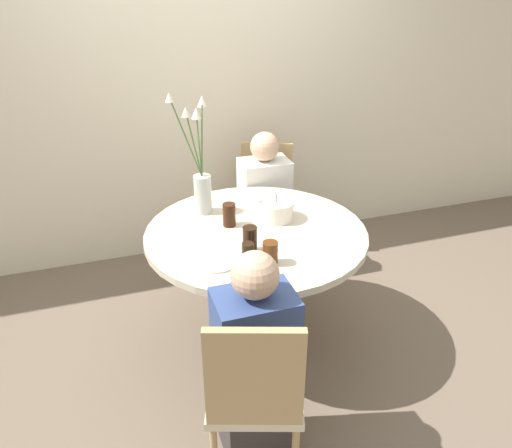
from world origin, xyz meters
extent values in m
plane|color=#6B5B4C|center=(0.00, 0.00, 0.00)|extent=(16.00, 16.00, 0.00)
cube|color=beige|center=(0.00, 1.28, 1.30)|extent=(8.00, 0.05, 2.60)
cylinder|color=beige|center=(0.00, 0.00, 0.74)|extent=(1.24, 1.24, 0.04)
cylinder|color=#B7AD99|center=(0.00, 0.00, 0.38)|extent=(0.13, 0.13, 0.69)
cylinder|color=#B7AD99|center=(0.00, 0.00, 0.01)|extent=(0.50, 0.50, 0.03)
cube|color=beige|center=(0.33, 0.81, 0.45)|extent=(0.52, 0.52, 0.04)
cube|color=tan|center=(0.40, 0.98, 0.70)|extent=(0.36, 0.18, 0.46)
cylinder|color=tan|center=(0.11, 0.72, 0.21)|extent=(0.03, 0.03, 0.43)
cylinder|color=tan|center=(0.43, 0.59, 0.21)|extent=(0.03, 0.03, 0.43)
cylinder|color=tan|center=(0.24, 1.03, 0.21)|extent=(0.03, 0.03, 0.43)
cylinder|color=tan|center=(0.56, 0.90, 0.21)|extent=(0.03, 0.03, 0.43)
cube|color=beige|center=(-0.28, -0.83, 0.45)|extent=(0.51, 0.51, 0.04)
cube|color=tan|center=(-0.33, -1.00, 0.70)|extent=(0.37, 0.15, 0.46)
cylinder|color=tan|center=(-0.06, -0.72, 0.21)|extent=(0.03, 0.03, 0.43)
cylinder|color=tan|center=(-0.38, -0.61, 0.21)|extent=(0.03, 0.03, 0.43)
cylinder|color=white|center=(0.16, 0.10, 0.82)|extent=(0.20, 0.20, 0.11)
cylinder|color=#E54C4C|center=(0.16, 0.10, 0.89)|extent=(0.01, 0.01, 0.04)
cylinder|color=silver|center=(-0.23, 0.32, 0.88)|extent=(0.10, 0.10, 0.23)
cylinder|color=#4C7538|center=(-0.23, 0.34, 1.17)|extent=(0.01, 0.05, 0.36)
cone|color=silver|center=(-0.23, 0.37, 1.35)|extent=(0.06, 0.06, 0.06)
cylinder|color=#4C7538|center=(-0.26, 0.33, 1.18)|extent=(0.08, 0.02, 0.38)
cone|color=silver|center=(-0.29, 0.33, 1.37)|extent=(0.05, 0.05, 0.06)
cylinder|color=#4C7538|center=(-0.31, 0.29, 1.24)|extent=(0.17, 0.08, 0.49)
cone|color=silver|center=(-0.39, 0.25, 1.48)|extent=(0.05, 0.05, 0.05)
cylinder|color=#4C7538|center=(-0.21, 0.35, 1.21)|extent=(0.04, 0.06, 0.43)
cone|color=silver|center=(-0.19, 0.37, 1.42)|extent=(0.04, 0.04, 0.05)
cylinder|color=#4C7538|center=(-0.20, 0.40, 1.19)|extent=(0.06, 0.16, 0.40)
cone|color=silver|center=(-0.17, 0.47, 1.39)|extent=(0.06, 0.06, 0.06)
cylinder|color=silver|center=(-0.29, -0.27, 0.77)|extent=(0.20, 0.20, 0.01)
cylinder|color=#51280F|center=(-0.04, -0.35, 0.82)|extent=(0.08, 0.08, 0.12)
cylinder|color=#33190C|center=(-0.12, 0.11, 0.83)|extent=(0.07, 0.07, 0.13)
cylinder|color=black|center=(-0.15, -0.32, 0.82)|extent=(0.06, 0.06, 0.12)
cylinder|color=black|center=(-0.10, -0.21, 0.83)|extent=(0.08, 0.08, 0.14)
cube|color=#383333|center=(0.30, 0.73, 0.23)|extent=(0.31, 0.24, 0.47)
cube|color=white|center=(0.30, 0.73, 0.68)|extent=(0.34, 0.24, 0.42)
sphere|color=#D1A889|center=(0.30, 0.73, 0.99)|extent=(0.20, 0.20, 0.20)
cube|color=#383333|center=(-0.25, -0.75, 0.23)|extent=(0.31, 0.24, 0.47)
cube|color=#33477F|center=(-0.25, -0.75, 0.68)|extent=(0.34, 0.24, 0.42)
sphere|color=#D1A889|center=(-0.25, -0.75, 0.99)|extent=(0.20, 0.20, 0.20)
camera|label=1|loc=(-0.76, -2.33, 2.08)|focal=35.00mm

